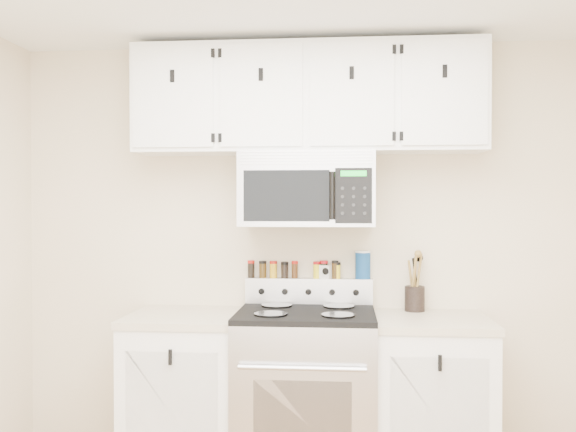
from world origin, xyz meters
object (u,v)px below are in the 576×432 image
at_px(range, 306,394).
at_px(utensil_crock, 415,297).
at_px(microwave, 308,189).
at_px(salt_canister, 363,265).

relative_size(range, utensil_crock, 3.26).
bearing_deg(microwave, salt_canister, 25.85).
relative_size(range, salt_canister, 6.55).
height_order(microwave, salt_canister, microwave).
relative_size(range, microwave, 1.45).
bearing_deg(salt_canister, microwave, -154.15).
bearing_deg(microwave, range, -90.23).
distance_m(range, salt_canister, 0.82).
xyz_separation_m(range, salt_canister, (0.32, 0.28, 0.70)).
bearing_deg(range, microwave, 89.77).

